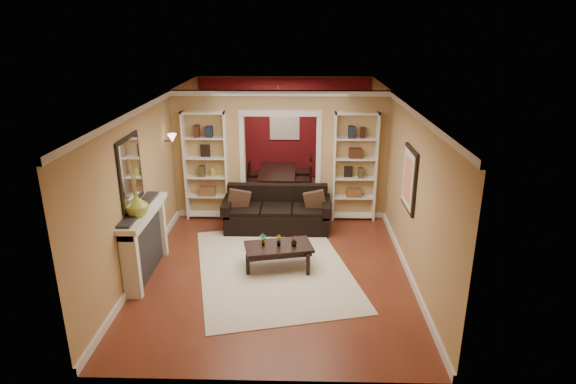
{
  "coord_description": "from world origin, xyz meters",
  "views": [
    {
      "loc": [
        0.41,
        -8.6,
        3.96
      ],
      "look_at": [
        0.21,
        -0.8,
        1.23
      ],
      "focal_mm": 30.0,
      "sensor_mm": 36.0,
      "label": 1
    }
  ],
  "objects_px": {
    "coffee_table": "(279,257)",
    "fireplace": "(147,243)",
    "dining_table": "(279,182)",
    "sofa": "(277,209)",
    "bookshelf_right": "(355,167)",
    "bookshelf_left": "(206,166)"
  },
  "relations": [
    {
      "from": "dining_table",
      "to": "bookshelf_right",
      "type": "bearing_deg",
      "value": -134.81
    },
    {
      "from": "bookshelf_left",
      "to": "dining_table",
      "type": "height_order",
      "value": "bookshelf_left"
    },
    {
      "from": "coffee_table",
      "to": "dining_table",
      "type": "height_order",
      "value": "dining_table"
    },
    {
      "from": "coffee_table",
      "to": "fireplace",
      "type": "xyz_separation_m",
      "value": [
        -2.15,
        -0.27,
        0.37
      ]
    },
    {
      "from": "bookshelf_right",
      "to": "fireplace",
      "type": "distance_m",
      "value": 4.47
    },
    {
      "from": "coffee_table",
      "to": "bookshelf_right",
      "type": "height_order",
      "value": "bookshelf_right"
    },
    {
      "from": "fireplace",
      "to": "dining_table",
      "type": "distance_m",
      "value": 4.63
    },
    {
      "from": "bookshelf_right",
      "to": "dining_table",
      "type": "distance_m",
      "value": 2.5
    },
    {
      "from": "sofa",
      "to": "coffee_table",
      "type": "relative_size",
      "value": 1.93
    },
    {
      "from": "coffee_table",
      "to": "fireplace",
      "type": "relative_size",
      "value": 0.66
    },
    {
      "from": "coffee_table",
      "to": "dining_table",
      "type": "relative_size",
      "value": 0.7
    },
    {
      "from": "coffee_table",
      "to": "fireplace",
      "type": "distance_m",
      "value": 2.2
    },
    {
      "from": "dining_table",
      "to": "sofa",
      "type": "bearing_deg",
      "value": -178.38
    },
    {
      "from": "sofa",
      "to": "coffee_table",
      "type": "xyz_separation_m",
      "value": [
        0.11,
        -1.68,
        -0.21
      ]
    },
    {
      "from": "sofa",
      "to": "fireplace",
      "type": "height_order",
      "value": "fireplace"
    },
    {
      "from": "bookshelf_right",
      "to": "fireplace",
      "type": "height_order",
      "value": "bookshelf_right"
    },
    {
      "from": "sofa",
      "to": "fireplace",
      "type": "distance_m",
      "value": 2.83
    },
    {
      "from": "sofa",
      "to": "dining_table",
      "type": "relative_size",
      "value": 1.36
    },
    {
      "from": "sofa",
      "to": "dining_table",
      "type": "distance_m",
      "value": 2.23
    },
    {
      "from": "bookshelf_left",
      "to": "fireplace",
      "type": "relative_size",
      "value": 1.35
    },
    {
      "from": "fireplace",
      "to": "dining_table",
      "type": "xyz_separation_m",
      "value": [
        1.98,
        4.18,
        -0.3
      ]
    },
    {
      "from": "bookshelf_left",
      "to": "bookshelf_right",
      "type": "height_order",
      "value": "same"
    }
  ]
}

